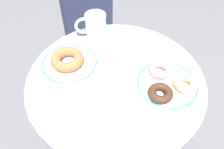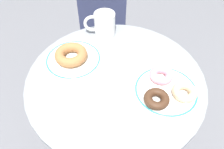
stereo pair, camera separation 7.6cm
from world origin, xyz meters
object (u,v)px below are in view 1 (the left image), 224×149
Objects in this scene: cafe_table at (115,114)px; paper_napkin at (126,110)px; donut_cinnamon at (67,59)px; donut_glazed at (185,84)px; donut_chocolate at (160,93)px; plate_left at (70,64)px; plate_right at (167,85)px; coffee_mug at (95,25)px; donut_pink_frosted at (160,70)px.

cafe_table is 0.27m from paper_napkin.
donut_cinnamon is at bearing 147.77° from paper_napkin.
cafe_table is 5.25× the size of paper_napkin.
donut_glazed reaches higher than cafe_table.
donut_chocolate is 0.12m from paper_napkin.
plate_right is at bearing -5.05° from plate_left.
donut_glazed is at bearing -3.64° from donut_cinnamon.
plate_right is 1.70× the size of coffee_mug.
cafe_table is at bearing -8.68° from plate_left.
cafe_table is at bearing -163.12° from donut_pink_frosted.
plate_left is 1.48× the size of paper_napkin.
cafe_table is at bearing 179.53° from donut_glazed.
donut_chocolate is at bearing -20.12° from cafe_table.
cafe_table is 6.11× the size of donut_cinnamon.
plate_left is 2.56× the size of donut_glazed.
donut_pink_frosted is at bearing -31.58° from coffee_mug.
cafe_table is at bearing 159.88° from donut_chocolate.
donut_pink_frosted is at bearing 119.63° from plate_right.
donut_chocolate reaches higher than plate_left.
donut_pink_frosted is (-0.03, 0.05, 0.02)m from plate_right.
coffee_mug reaches higher than plate_right.
paper_napkin is at bearing -33.21° from plate_left.
donut_cinnamon is at bearing 176.36° from donut_glazed.
cafe_table is 9.09× the size of donut_glazed.
donut_cinnamon reaches higher than donut_pink_frosted.
donut_cinnamon reaches higher than paper_napkin.
plate_left is 0.40m from donut_glazed.
plate_right is 0.06m from donut_chocolate.
donut_glazed is 0.09m from donut_pink_frosted.
donut_glazed is 1.00× the size of donut_pink_frosted.
coffee_mug reaches higher than paper_napkin.
donut_pink_frosted is (-0.08, 0.05, 0.00)m from donut_glazed.
donut_chocolate is at bearing -13.59° from donut_cinnamon.
plate_left is at bearing 171.32° from cafe_table.
plate_left is at bearing 175.97° from donut_glazed.
donut_chocolate is 0.65× the size of coffee_mug.
paper_napkin is at bearing -145.39° from donut_chocolate.
plate_right is 0.37m from coffee_mug.
donut_pink_frosted is at bearing 3.19° from plate_left.
coffee_mug is at bearing 75.82° from plate_left.
plate_left is at bearing -176.81° from donut_pink_frosted.
donut_chocolate is at bearing -14.18° from plate_left.
coffee_mug reaches higher than donut_pink_frosted.
donut_glazed is 0.41m from coffee_mug.
donut_pink_frosted is (0.31, 0.02, 0.02)m from plate_left.
coffee_mug is at bearing 136.23° from donut_chocolate.
cafe_table is at bearing 178.62° from plate_right.
donut_chocolate is (-0.08, -0.05, 0.00)m from donut_glazed.
plate_right is 2.61× the size of donut_pink_frosted.
donut_glazed is 0.58× the size of paper_napkin.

